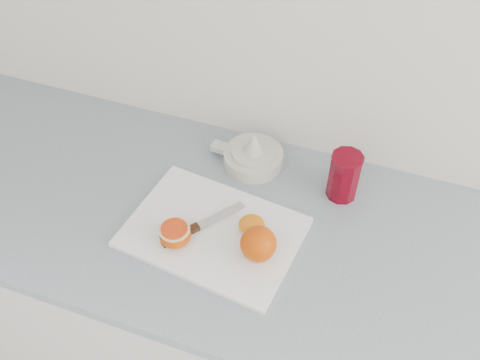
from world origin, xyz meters
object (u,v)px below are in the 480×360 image
(cutting_board, at_px, (213,232))
(red_tumbler, at_px, (344,177))
(half_orange, at_px, (175,234))
(citrus_juicer, at_px, (253,155))
(counter, at_px, (275,329))

(cutting_board, height_order, red_tumbler, red_tumbler)
(cutting_board, height_order, half_orange, half_orange)
(half_orange, bearing_deg, citrus_juicer, 75.52)
(half_orange, xyz_separation_m, citrus_juicer, (0.08, 0.30, -0.01))
(half_orange, relative_size, citrus_juicer, 0.37)
(counter, distance_m, citrus_juicer, 0.53)
(counter, bearing_deg, cutting_board, -162.23)
(citrus_juicer, bearing_deg, red_tumbler, -6.43)
(citrus_juicer, relative_size, red_tumbler, 1.54)
(half_orange, distance_m, red_tumbler, 0.42)
(cutting_board, xyz_separation_m, red_tumbler, (0.25, 0.22, 0.05))
(citrus_juicer, bearing_deg, counter, -53.94)
(cutting_board, xyz_separation_m, citrus_juicer, (0.01, 0.25, 0.02))
(red_tumbler, bearing_deg, counter, -118.69)
(cutting_board, xyz_separation_m, half_orange, (-0.07, -0.05, 0.03))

